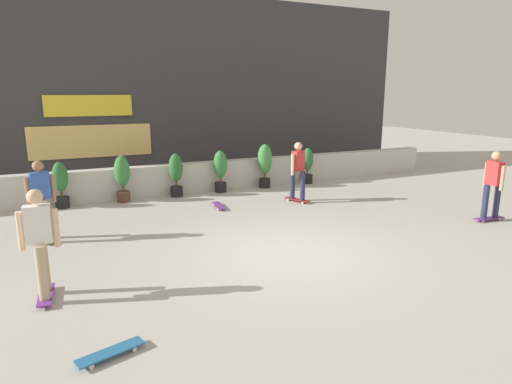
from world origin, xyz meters
name	(u,v)px	position (x,y,z in m)	size (l,w,h in m)	color
ground_plane	(289,253)	(0.00, 0.00, 0.00)	(48.00, 48.00, 0.00)	#B2AFA8
planter_wall	(195,177)	(0.00, 6.00, 0.45)	(18.00, 0.40, 0.90)	beige
building_backdrop	(161,87)	(0.00, 10.00, 3.25)	(20.00, 2.08, 6.50)	#38383D
potted_plant_0	(61,183)	(-3.85, 5.55, 0.68)	(0.39, 0.39, 1.25)	black
potted_plant_1	(122,176)	(-2.26, 5.55, 0.74)	(0.43, 0.43, 1.32)	brown
potted_plant_2	(176,173)	(-0.72, 5.55, 0.71)	(0.41, 0.41, 1.29)	black
potted_plant_3	(220,169)	(0.68, 5.55, 0.72)	(0.41, 0.41, 1.30)	black
potted_plant_4	(265,163)	(2.22, 5.55, 0.81)	(0.47, 0.47, 1.42)	black
potted_plant_5	(308,165)	(3.84, 5.55, 0.65)	(0.37, 0.37, 1.21)	black
skater_far_right	(40,240)	(-4.27, -0.14, 0.94)	(0.56, 0.81, 1.70)	#72338C
skater_by_wall_right	(493,183)	(5.45, -0.17, 0.94)	(0.82, 0.56, 1.70)	#72338C
skater_mid_plaza	(298,169)	(2.20, 3.43, 0.94)	(0.53, 0.82, 1.70)	maroon
skater_far_left	(41,197)	(-4.27, 2.80, 0.94)	(0.55, 0.82, 1.70)	#BF8C26
skateboard_near_camera	(111,352)	(-3.59, -2.11, 0.06)	(0.82, 0.42, 0.08)	#266699
skateboard_aside	(219,206)	(-0.04, 3.76, 0.06)	(0.30, 0.82, 0.08)	#72338C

